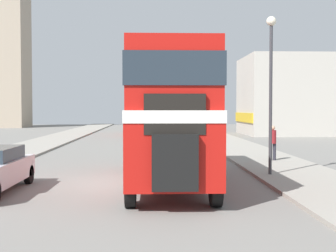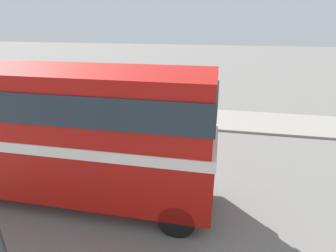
{
  "view_description": "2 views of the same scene",
  "coord_description": "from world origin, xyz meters",
  "views": [
    {
      "loc": [
        1.18,
        -15.96,
        2.57
      ],
      "look_at": [
        1.73,
        0.18,
        1.97
      ],
      "focal_mm": 50.0,
      "sensor_mm": 36.0,
      "label": 1
    },
    {
      "loc": [
        8.55,
        4.98,
        5.68
      ],
      "look_at": [
        0.0,
        3.31,
        2.16
      ],
      "focal_mm": 28.0,
      "sensor_mm": 36.0,
      "label": 2
    }
  ],
  "objects": [
    {
      "name": "sidewalk_left",
      "position": [
        -6.75,
        0.0,
        0.06
      ],
      "size": [
        3.5,
        120.0,
        0.12
      ],
      "color": "gray",
      "rests_on": "ground_plane"
    },
    {
      "name": "car_parked_near",
      "position": [
        -3.81,
        -1.61,
        0.73
      ],
      "size": [
        1.71,
        4.44,
        1.38
      ],
      "color": "silver",
      "rests_on": "ground_plane"
    },
    {
      "name": "double_decker_bus",
      "position": [
        1.73,
        0.16,
        2.61
      ],
      "size": [
        2.53,
        9.97,
        4.4
      ],
      "color": "#B2140F",
      "rests_on": "ground_plane"
    },
    {
      "name": "ground_plane",
      "position": [
        0.0,
        0.0,
        0.0
      ],
      "size": [
        120.0,
        120.0,
        0.0
      ],
      "primitive_type": "plane",
      "color": "slate"
    }
  ]
}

